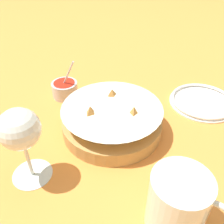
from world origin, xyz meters
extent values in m
plane|color=orange|center=(0.00, 0.00, 0.00)|extent=(4.00, 4.00, 0.00)
cylinder|color=#B2894C|center=(0.02, -0.02, 0.02)|extent=(0.24, 0.24, 0.04)
cone|color=#EDE5C6|center=(0.02, -0.02, 0.04)|extent=(0.23, 0.23, 0.06)
cylinder|color=#3D842D|center=(0.02, -0.02, 0.02)|extent=(0.18, 0.18, 0.01)
pyramid|color=#B77A38|center=(0.07, -0.01, 0.05)|extent=(0.07, 0.08, 0.06)
pyramid|color=#B77A38|center=(-0.01, 0.03, 0.05)|extent=(0.08, 0.08, 0.06)
pyramid|color=#B77A38|center=(-0.01, -0.06, 0.06)|extent=(0.05, 0.06, 0.06)
cylinder|color=#B7B7BC|center=(-0.17, 0.05, 0.02)|extent=(0.07, 0.07, 0.04)
cylinder|color=red|center=(-0.17, 0.05, 0.03)|extent=(0.06, 0.06, 0.03)
cylinder|color=#B7B7BC|center=(-0.16, 0.05, 0.07)|extent=(0.06, 0.01, 0.11)
cylinder|color=silver|center=(-0.06, -0.21, 0.00)|extent=(0.08, 0.08, 0.00)
cylinder|color=silver|center=(-0.06, -0.21, 0.05)|extent=(0.01, 0.01, 0.09)
sphere|color=silver|center=(-0.06, -0.21, 0.12)|extent=(0.08, 0.08, 0.08)
sphere|color=#E5B77F|center=(-0.06, -0.21, 0.11)|extent=(0.05, 0.05, 0.05)
cylinder|color=silver|center=(0.22, -0.17, 0.06)|extent=(0.09, 0.09, 0.11)
cylinder|color=#935119|center=(0.22, -0.17, 0.04)|extent=(0.08, 0.08, 0.08)
torus|color=silver|center=(0.27, -0.17, 0.06)|extent=(0.08, 0.01, 0.08)
cylinder|color=white|center=(0.19, 0.20, 0.00)|extent=(0.18, 0.18, 0.01)
torus|color=white|center=(0.19, 0.20, 0.01)|extent=(0.17, 0.17, 0.01)
camera|label=1|loc=(0.24, -0.42, 0.41)|focal=40.00mm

